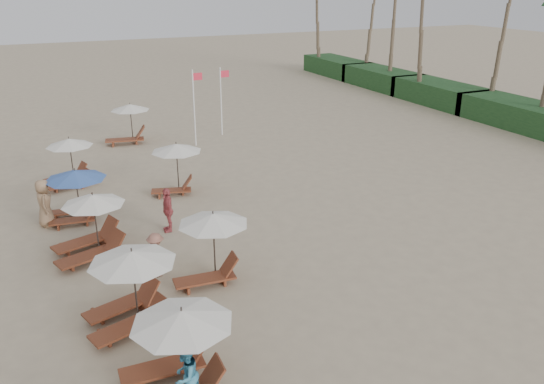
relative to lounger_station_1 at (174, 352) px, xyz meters
name	(u,v)px	position (x,y,z in m)	size (l,w,h in m)	color
ground	(352,328)	(5.06, 0.34, -1.07)	(160.00, 160.00, 0.00)	tan
shrub_hedge	(518,114)	(27.06, 14.84, -0.27)	(3.20, 53.00, 1.60)	#193D1C
lounger_station_1	(174,352)	(0.00, 0.00, 0.00)	(2.70, 2.38, 2.11)	brown
lounger_station_2	(126,288)	(-0.43, 3.18, 0.05)	(2.74, 2.42, 2.20)	brown
lounger_station_3	(88,229)	(-0.82, 7.86, -0.08)	(2.71, 2.61, 2.21)	brown
lounger_station_4	(73,193)	(-0.89, 11.19, 0.11)	(2.50, 2.37, 2.07)	brown
lounger_station_5	(67,162)	(-0.66, 15.54, 0.03)	(2.45, 2.16, 2.21)	brown
inland_station_0	(210,241)	(2.41, 4.43, 0.32)	(2.66, 2.24, 2.22)	brown
inland_station_1	(174,161)	(3.57, 12.48, 0.42)	(2.55, 2.24, 2.22)	brown
inland_station_2	(127,122)	(3.30, 21.49, 0.20)	(2.89, 2.24, 2.22)	brown
beachgoer_mid_a	(186,375)	(0.10, -0.53, -0.30)	(0.74, 0.58, 1.53)	teal
beachgoer_mid_b	(156,255)	(0.95, 5.49, -0.32)	(0.96, 0.55, 1.49)	#975E4D
beachgoer_far_a	(168,210)	(2.20, 8.69, -0.21)	(1.01, 0.42, 1.73)	#B5484C
beachgoer_far_b	(44,203)	(-1.97, 11.16, -0.13)	(0.92, 0.60, 1.89)	#9D7755
flag_pole_near	(195,104)	(6.72, 19.34, 1.33)	(0.60, 0.08, 4.32)	silver
flag_pole_far	(222,98)	(8.91, 20.91, 1.21)	(0.60, 0.08, 4.09)	silver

